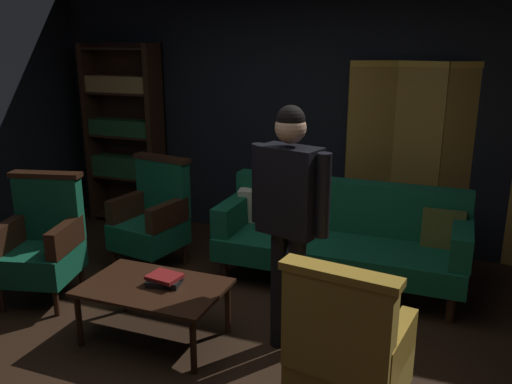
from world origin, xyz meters
The scene contains 12 objects.
ground_plane centered at (0.00, 0.00, 0.00)m, with size 10.00×10.00×0.00m, color black.
back_wall centered at (0.00, 2.45, 1.40)m, with size 7.20×0.10×2.80m, color black.
folding_screen centered at (1.27, 2.33, 0.99)m, with size 1.72×0.37×1.90m.
bookshelf centered at (-2.15, 2.19, 1.05)m, with size 0.90×0.32×2.05m.
velvet_couch centered at (0.55, 1.45, 0.45)m, with size 2.12×0.78×0.88m.
coffee_table centered at (-0.48, 0.03, 0.37)m, with size 1.00×0.64×0.42m.
armchair_gilt_accent centered at (0.99, -0.42, 0.49)m, with size 0.66×0.65×1.04m.
armchair_wing_left centered at (-1.67, 0.27, 0.49)m, with size 0.70×0.70×1.04m.
armchair_wing_right centered at (-1.17, 1.15, 0.49)m, with size 0.67×0.66×1.04m.
standing_figure centered at (0.44, 0.26, 1.03)m, with size 0.57×0.31×1.70m.
book_black_cloth centered at (-0.41, 0.08, 0.44)m, with size 0.23×0.18×0.04m, color black.
book_red_leather centered at (-0.41, 0.08, 0.48)m, with size 0.22×0.18×0.03m, color maroon.
Camera 1 is at (1.44, -2.91, 2.10)m, focal length 37.45 mm.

